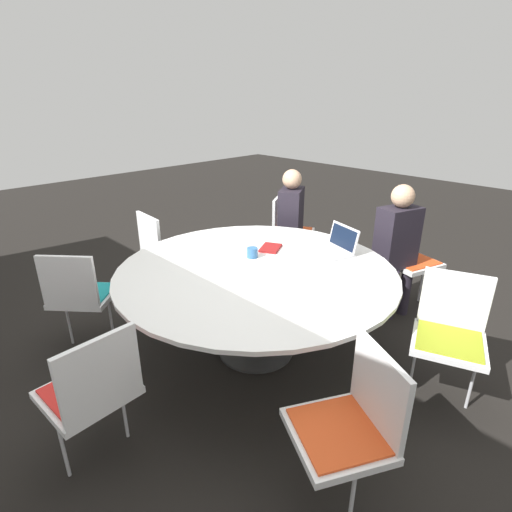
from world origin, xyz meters
name	(u,v)px	position (x,y,z in m)	size (l,w,h in m)	color
ground_plane	(256,350)	(0.00, 0.00, 0.00)	(16.00, 16.00, 0.00)	black
conference_table	(256,280)	(0.00, 0.00, 0.63)	(2.08, 2.08, 0.73)	#333333
chair_0	(407,253)	(-0.44, -1.60, 0.53)	(0.53, 0.55, 0.87)	white
chair_1	(288,227)	(0.89, -1.40, 0.53)	(0.58, 0.59, 0.87)	white
chair_2	(162,247)	(1.36, -0.03, 0.53)	(0.47, 0.45, 0.87)	white
chair_3	(80,291)	(0.97, 0.95, 0.53)	(0.61, 0.61, 0.87)	white
chair_4	(92,387)	(-0.15, 1.35, 0.53)	(0.45, 0.47, 0.87)	white
chair_5	(351,420)	(-1.23, 0.59, 0.53)	(0.59, 0.58, 0.87)	white
chair_6	(450,329)	(-1.25, -0.55, 0.53)	(0.56, 0.55, 0.87)	white
person_0	(398,241)	(-0.44, -1.35, 0.72)	(0.33, 0.41, 1.22)	#231E28
person_1	(292,217)	(0.70, -1.23, 0.72)	(0.37, 0.42, 1.22)	#231E28
laptop	(337,245)	(-0.23, -0.71, 0.78)	(0.39, 0.33, 0.21)	silver
spiral_notebook	(270,248)	(0.20, -0.37, 0.74)	(0.23, 0.26, 0.02)	maroon
coffee_cup	(252,253)	(0.18, -0.13, 0.77)	(0.09, 0.09, 0.08)	#33669E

